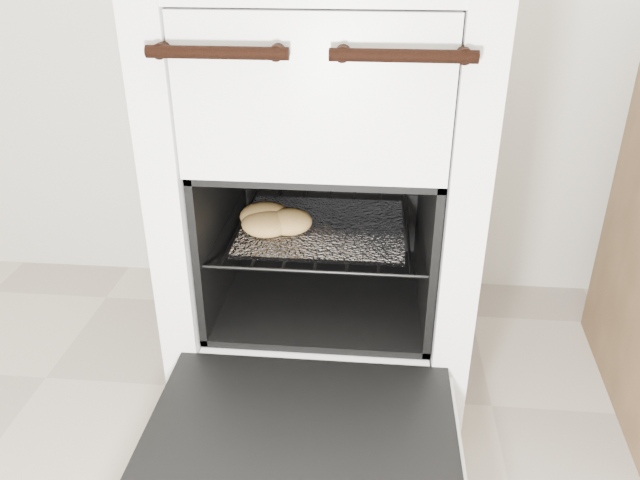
{
  "coord_description": "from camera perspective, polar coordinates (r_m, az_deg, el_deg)",
  "views": [
    {
      "loc": [
        0.06,
        -0.03,
        0.92
      ],
      "look_at": [
        -0.04,
        1.04,
        0.38
      ],
      "focal_mm": 35.0,
      "sensor_mm": 36.0,
      "label": 1
    }
  ],
  "objects": [
    {
      "name": "oven_door",
      "position": [
        1.04,
        -1.86,
        -18.1
      ],
      "size": [
        0.51,
        0.4,
        0.04
      ],
      "color": "black",
      "rests_on": "stove"
    },
    {
      "name": "baked_rolls",
      "position": [
        1.23,
        -4.36,
        1.86
      ],
      "size": [
        0.16,
        0.14,
        0.05
      ],
      "color": "tan",
      "rests_on": "foil_sheet"
    },
    {
      "name": "foil_sheet",
      "position": [
        1.25,
        0.24,
        1.17
      ],
      "size": [
        0.32,
        0.28,
        0.01
      ],
      "primitive_type": "cube",
      "color": "white",
      "rests_on": "oven_rack"
    },
    {
      "name": "stove",
      "position": [
        1.31,
        0.57,
        4.57
      ],
      "size": [
        0.57,
        0.63,
        0.87
      ],
      "color": "white",
      "rests_on": "ground"
    },
    {
      "name": "oven_rack",
      "position": [
        1.27,
        0.32,
        1.3
      ],
      "size": [
        0.41,
        0.4,
        0.01
      ],
      "color": "black",
      "rests_on": "stove"
    }
  ]
}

